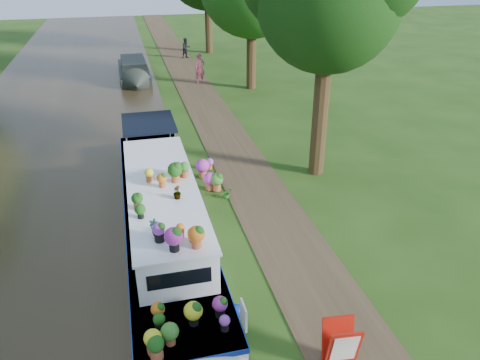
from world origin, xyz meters
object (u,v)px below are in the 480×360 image
(plant_boat, at_px, (165,218))
(pedestrian_dark, at_px, (186,48))
(sandwich_board, at_px, (341,347))
(pedestrian_pink, at_px, (200,68))
(second_boat, at_px, (134,71))

(plant_boat, xyz_separation_m, pedestrian_dark, (4.15, 24.71, -0.08))
(plant_boat, relative_size, sandwich_board, 12.56)
(sandwich_board, relative_size, pedestrian_dark, 0.73)
(sandwich_board, distance_m, pedestrian_pink, 22.61)
(plant_boat, bearing_deg, pedestrian_dark, 80.47)
(second_boat, distance_m, pedestrian_pink, 4.56)
(second_boat, relative_size, sandwich_board, 6.10)
(pedestrian_pink, bearing_deg, pedestrian_dark, 73.20)
(second_boat, relative_size, pedestrian_pink, 3.56)
(sandwich_board, height_order, pedestrian_pink, pedestrian_pink)
(pedestrian_pink, height_order, pedestrian_dark, pedestrian_pink)
(sandwich_board, height_order, pedestrian_dark, pedestrian_dark)
(second_boat, xyz_separation_m, sandwich_board, (3.01, -24.75, -0.00))
(second_boat, bearing_deg, sandwich_board, -83.78)
(plant_boat, height_order, sandwich_board, plant_boat)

